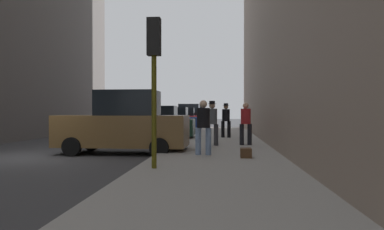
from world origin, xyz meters
The scene contains 15 objects.
ground_plane centered at (0.00, 0.00, 0.00)m, with size 120.00×120.00×0.00m, color #38383A.
sidewalk centered at (6.00, 0.00, 0.07)m, with size 4.00×40.00×0.15m, color gray.
parked_bronze_suv centered at (2.65, 1.31, 1.03)m, with size 4.64×2.14×2.25m.
parked_dark_green_sedan centered at (2.65, 7.54, 0.85)m, with size 4.21×2.07×1.79m.
parked_blue_sedan centered at (2.65, 13.85, 0.85)m, with size 4.23×2.12×1.79m.
parked_red_hatchback centered at (2.65, 20.55, 0.85)m, with size 4.25×2.15×1.79m.
parked_black_suv centered at (2.65, 26.61, 1.03)m, with size 4.65×2.17×2.25m.
parked_white_van centered at (2.65, 33.18, 1.03)m, with size 4.62×2.10×2.25m.
fire_hydrant centered at (4.45, 3.83, 0.50)m, with size 0.42×0.22×0.70m.
traffic_light centered at (4.50, -2.92, 2.76)m, with size 0.32×0.32×3.60m.
pedestrian_in_jeans centered at (5.55, -0.10, 1.10)m, with size 0.50×0.40×1.71m.
pedestrian_with_fedora centered at (6.35, 7.69, 1.14)m, with size 0.52×0.46×1.78m.
pedestrian_in_red_jacket centered at (7.10, 3.48, 1.10)m, with size 0.52×0.44×1.71m.
pedestrian_with_beanie centered at (5.74, 3.12, 1.14)m, with size 0.51×0.43×1.78m.
duffel_bag centered at (6.83, -0.68, 0.29)m, with size 0.32×0.44×0.28m.
Camera 1 is at (6.11, -11.79, 1.52)m, focal length 35.00 mm.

